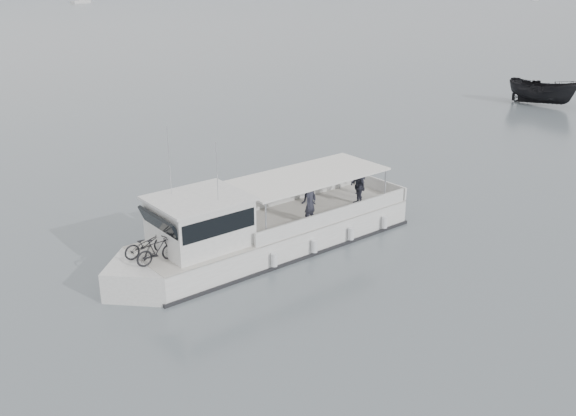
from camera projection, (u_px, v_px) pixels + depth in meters
name	position (u px, v px, depth m)	size (l,w,h in m)	color
ground	(258.00, 246.00, 26.15)	(1400.00, 1400.00, 0.00)	#525A60
tour_boat	(253.00, 233.00, 25.08)	(13.61, 5.54, 5.68)	white
dark_motorboat	(542.00, 92.00, 51.84)	(2.11, 5.60, 2.16)	black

